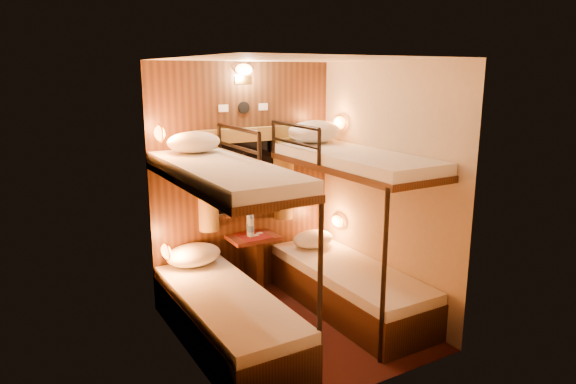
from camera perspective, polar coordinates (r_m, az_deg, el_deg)
floor at (r=4.88m, az=0.85°, el=-14.86°), size 2.10×2.10×0.00m
ceiling at (r=4.31m, az=0.96°, el=14.57°), size 2.10×2.10×0.00m
wall_back at (r=5.35m, az=-4.94°, el=1.31°), size 2.40×0.00×2.40m
wall_front at (r=3.63m, az=9.58°, el=-4.60°), size 2.40×0.00×2.40m
wall_left at (r=4.04m, az=-11.34°, el=-2.83°), size 0.00×2.40×2.40m
wall_right at (r=5.02m, az=10.70°, el=0.36°), size 0.00×2.40×2.40m
back_panel at (r=5.34m, az=-4.87°, el=1.28°), size 2.00×0.03×2.40m
bunk_left at (r=4.43m, az=-6.89°, el=-10.01°), size 0.72×1.90×1.82m
bunk_right at (r=5.04m, az=6.82°, el=-7.07°), size 0.72×1.90×1.82m
window at (r=5.31m, az=-4.73°, el=1.02°), size 1.00×0.12×0.79m
curtains at (r=5.27m, az=-4.59°, el=1.84°), size 1.10×0.22×1.00m
back_fixtures at (r=5.19m, az=-4.93°, el=12.59°), size 0.54×0.09×0.48m
reading_lamps at (r=5.03m, az=-3.23°, el=1.05°), size 2.00×0.20×1.25m
table at (r=5.39m, az=-3.85°, el=-7.26°), size 0.50×0.34×0.66m
bottle_left at (r=5.28m, az=-4.22°, el=-3.72°), size 0.08×0.08×0.27m
bottle_right at (r=5.26m, az=-4.14°, el=-3.96°), size 0.07×0.07×0.23m
sachet_a at (r=5.39m, az=-3.18°, el=-4.60°), size 0.08×0.07×0.01m
sachet_b at (r=5.32m, az=-3.67°, el=-4.84°), size 0.07×0.06×0.01m
pillow_lower_left at (r=5.10m, az=-10.46°, el=-6.88°), size 0.54×0.39×0.21m
pillow_lower_right at (r=5.54m, az=2.80°, el=-5.23°), size 0.46×0.33×0.18m
pillow_upper_left at (r=4.71m, az=-10.43°, el=5.48°), size 0.49×0.35×0.19m
pillow_upper_right at (r=5.29m, az=2.95°, el=6.73°), size 0.58×0.42×0.23m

